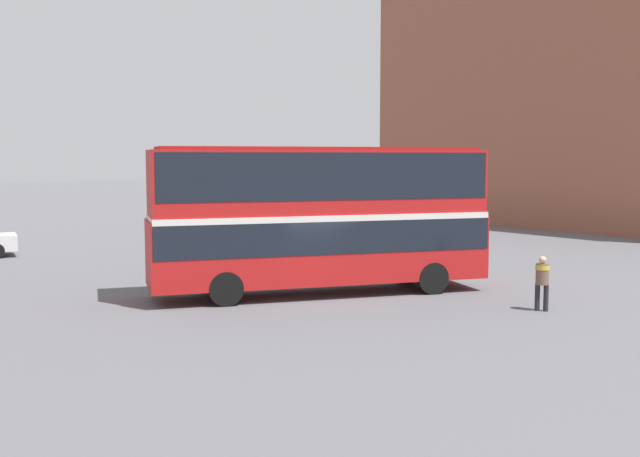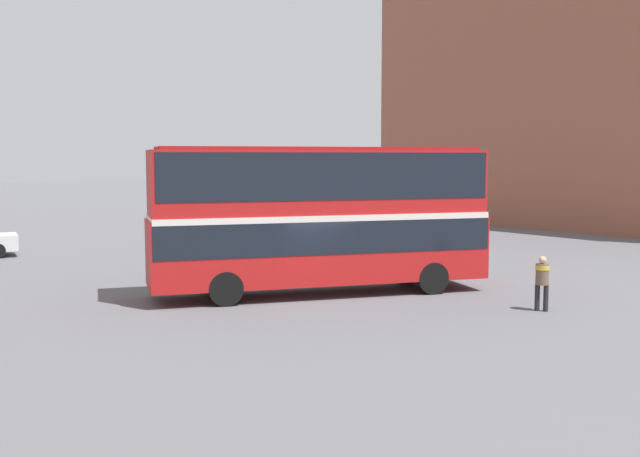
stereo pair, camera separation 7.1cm
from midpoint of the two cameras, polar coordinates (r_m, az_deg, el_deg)
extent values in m
plane|color=#5B5B60|center=(24.38, -0.60, -5.24)|extent=(240.00, 240.00, 0.00)
cube|color=#935642|center=(52.60, 19.69, 9.38)|extent=(9.48, 29.10, 16.83)
cube|color=red|center=(24.69, 0.08, -1.56)|extent=(11.26, 6.39, 2.12)
cube|color=red|center=(24.52, 0.08, 3.44)|extent=(11.08, 6.26, 2.18)
cube|color=black|center=(24.64, 0.08, -0.45)|extent=(11.17, 6.38, 1.04)
cube|color=black|center=(24.52, 0.08, 4.06)|extent=(10.93, 6.23, 1.49)
cube|color=silver|center=(24.58, 0.08, 0.96)|extent=(11.17, 6.38, 0.20)
cube|color=maroon|center=(24.51, 0.08, 6.11)|extent=(10.55, 5.92, 0.10)
cylinder|color=black|center=(27.08, 6.64, -3.06)|extent=(1.10, 0.67, 1.07)
cylinder|color=black|center=(25.09, 8.65, -3.76)|extent=(1.10, 0.67, 1.07)
cylinder|color=black|center=(25.16, -7.97, -3.73)|extent=(1.10, 0.67, 1.07)
cylinder|color=black|center=(23.01, -7.11, -4.58)|extent=(1.10, 0.67, 1.07)
cylinder|color=#232328|center=(23.07, 16.91, -5.10)|extent=(0.15, 0.15, 0.79)
cylinder|color=#232328|center=(23.10, 16.31, -5.07)|extent=(0.15, 0.15, 0.79)
cylinder|color=brown|center=(22.96, 16.66, -3.35)|extent=(0.51, 0.51, 0.62)
cylinder|color=gold|center=(22.94, 16.67, -2.86)|extent=(0.54, 0.54, 0.14)
sphere|color=#D8A884|center=(22.91, 16.69, -2.30)|extent=(0.21, 0.21, 0.21)
cube|color=black|center=(40.27, -7.75, -0.06)|extent=(4.07, 2.14, 0.84)
cube|color=black|center=(40.12, -7.94, 0.85)|extent=(2.17, 1.81, 0.47)
cylinder|color=black|center=(41.69, -7.03, -0.37)|extent=(0.66, 0.27, 0.64)
cylinder|color=black|center=(40.35, -5.64, -0.55)|extent=(0.66, 0.27, 0.64)
cylinder|color=black|center=(40.32, -9.84, -0.61)|extent=(0.66, 0.27, 0.64)
cylinder|color=black|center=(38.94, -8.50, -0.80)|extent=(0.66, 0.27, 0.64)
camera|label=1|loc=(0.04, -89.92, 0.01)|focal=42.00mm
camera|label=2|loc=(0.04, 90.08, -0.01)|focal=42.00mm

